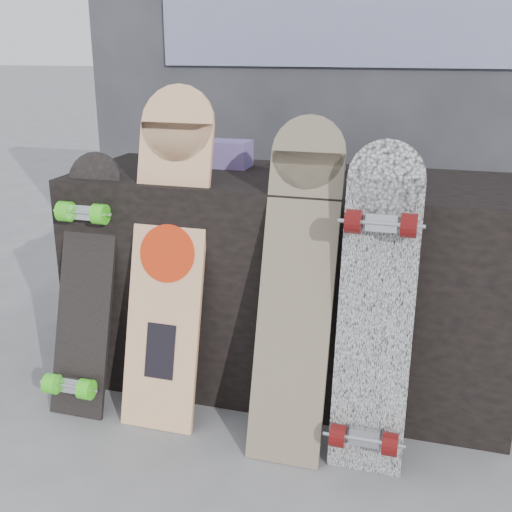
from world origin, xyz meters
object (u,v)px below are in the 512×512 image
(vendor_table, at_px, (291,282))
(longboard_geisha, at_px, (169,248))
(longboard_cascadia, at_px, (376,308))
(skateboard_dark, at_px, (84,282))
(longboard_celtic, at_px, (298,279))

(vendor_table, bearing_deg, longboard_geisha, -138.33)
(longboard_geisha, bearing_deg, longboard_cascadia, -9.44)
(longboard_geisha, relative_size, skateboard_dark, 1.26)
(longboard_cascadia, xyz_separation_m, skateboard_dark, (-1.02, 0.07, -0.05))
(longboard_geisha, bearing_deg, longboard_celtic, -6.82)
(vendor_table, height_order, longboard_geisha, longboard_geisha)
(longboard_geisha, height_order, skateboard_dark, longboard_geisha)
(longboard_celtic, relative_size, skateboard_dark, 1.17)
(vendor_table, distance_m, longboard_celtic, 0.41)
(vendor_table, bearing_deg, longboard_celtic, -73.77)
(longboard_geisha, distance_m, longboard_cascadia, 0.72)
(longboard_celtic, bearing_deg, longboard_cascadia, -14.12)
(longboard_geisha, xyz_separation_m, skateboard_dark, (-0.31, -0.05, -0.14))
(longboard_celtic, height_order, skateboard_dark, longboard_celtic)
(vendor_table, height_order, longboard_celtic, longboard_celtic)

